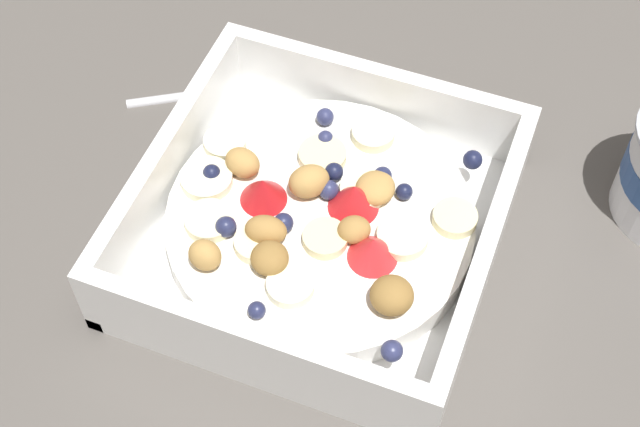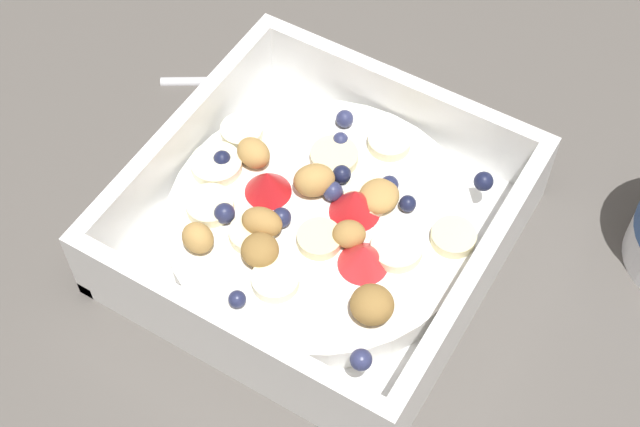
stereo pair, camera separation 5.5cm
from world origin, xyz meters
TOP-DOWN VIEW (x-y plane):
  - ground_plane at (0.00, 0.00)m, footprint 2.40×2.40m
  - fruit_bowl at (-0.02, -0.01)m, footprint 0.21×0.21m
  - spoon at (-0.14, -0.07)m, footprint 0.11×0.16m

SIDE VIEW (x-z plane):
  - ground_plane at x=0.00m, z-range 0.00..0.00m
  - spoon at x=-0.14m, z-range 0.00..0.01m
  - fruit_bowl at x=-0.02m, z-range -0.01..0.05m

